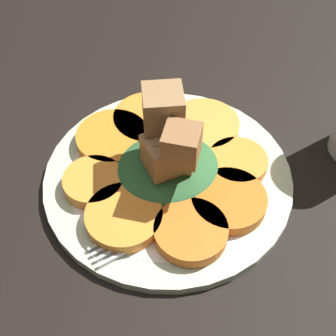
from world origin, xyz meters
TOP-DOWN VIEW (x-y plane):
  - table_slab at (0.00, 0.00)cm, footprint 120.00×120.00cm
  - plate at (0.00, 0.00)cm, footprint 26.30×26.30cm
  - carrot_slice_0 at (5.71, 5.16)cm, footprint 8.03×8.03cm
  - carrot_slice_1 at (0.42, 7.87)cm, footprint 8.26×8.26cm
  - carrot_slice_2 at (-4.65, 6.11)cm, footprint 8.09×8.09cm
  - carrot_slice_3 at (-7.79, 0.57)cm, footprint 6.26×6.26cm
  - carrot_slice_4 at (-5.72, -4.51)cm, footprint 7.56×7.56cm
  - carrot_slice_5 at (-0.49, -7.86)cm, footprint 7.08×7.08cm
  - carrot_slice_6 at (4.74, -5.45)cm, footprint 7.57×7.57cm
  - carrot_slice_7 at (7.39, -1.02)cm, footprint 6.35×6.35cm
  - center_pile at (0.14, -0.06)cm, footprint 10.96×9.86cm
  - fork at (-1.15, -5.45)cm, footprint 17.96×6.78cm

SIDE VIEW (x-z plane):
  - table_slab at x=0.00cm, z-range 0.00..2.00cm
  - plate at x=0.00cm, z-range 1.99..3.04cm
  - fork at x=-1.15cm, z-range 3.10..3.50cm
  - carrot_slice_0 at x=5.71cm, z-range 3.10..4.44cm
  - carrot_slice_1 at x=0.42cm, z-range 3.10..4.44cm
  - carrot_slice_2 at x=-4.65cm, z-range 3.10..4.44cm
  - carrot_slice_3 at x=-7.79cm, z-range 3.10..4.44cm
  - carrot_slice_4 at x=-5.72cm, z-range 3.10..4.44cm
  - carrot_slice_5 at x=-0.49cm, z-range 3.10..4.44cm
  - carrot_slice_6 at x=4.74cm, z-range 3.10..4.44cm
  - carrot_slice_7 at x=7.39cm, z-range 3.10..4.44cm
  - center_pile at x=0.14cm, z-range 1.41..11.22cm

